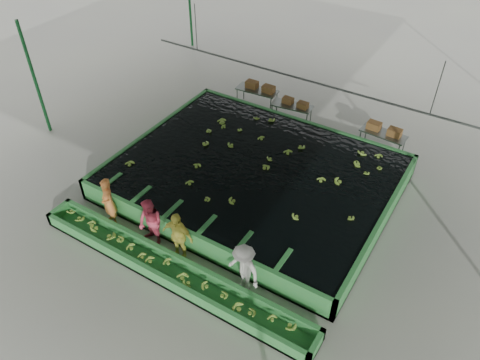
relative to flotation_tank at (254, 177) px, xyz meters
The scene contains 21 objects.
ground 1.57m from the flotation_tank, 90.00° to the right, with size 80.00×80.00×0.00m, color gray.
shed_roof 4.79m from the flotation_tank, 90.00° to the right, with size 20.00×22.00×0.04m, color gray.
shed_posts 2.54m from the flotation_tank, 90.00° to the right, with size 20.00×22.00×5.00m, color #175F2A, non-canonical shape.
flotation_tank is the anchor object (origin of this frame).
tank_water 0.40m from the flotation_tank, 90.00° to the right, with size 9.70×7.70×0.00m, color black.
sorting_trough 5.10m from the flotation_tank, 90.00° to the right, with size 10.00×1.00×0.50m, color #33863C, non-canonical shape.
cableway_rail 4.33m from the flotation_tank, 90.00° to the left, with size 0.08×0.08×14.00m, color #59605B.
rail_hanger_left 7.06m from the flotation_tank, 145.01° to the left, with size 0.04×0.04×2.00m, color #59605B.
rail_hanger_right 7.06m from the flotation_tank, 34.99° to the left, with size 0.04×0.04×2.00m, color #59605B.
worker_a 5.39m from the flotation_tank, 126.81° to the right, with size 0.69×0.45×1.88m, color orange.
worker_b 4.53m from the flotation_tank, 107.53° to the right, with size 0.89×0.69×1.83m, color #D03E57.
worker_c 4.34m from the flotation_tank, 93.44° to the right, with size 1.10×0.46×1.87m, color #D1CA46.
worker_d 4.84m from the flotation_tank, 63.10° to the right, with size 1.17×0.67×1.81m, color beige.
packing_table_left 5.94m from the flotation_tank, 119.26° to the left, with size 1.97×0.79×0.89m, color #59605B, non-canonical shape.
packing_table_mid 4.95m from the flotation_tank, 100.49° to the left, with size 1.84×0.74×0.84m, color #59605B, non-canonical shape.
packing_table_right 5.88m from the flotation_tank, 55.49° to the left, with size 1.87×0.75×0.85m, color #59605B, non-canonical shape.
box_stack_left 5.94m from the flotation_tank, 117.91° to the left, with size 1.45×0.40×0.31m, color brown, non-canonical shape.
box_stack_mid 5.00m from the flotation_tank, 98.96° to the left, with size 1.23×0.34×0.26m, color brown, non-canonical shape.
box_stack_right 5.93m from the flotation_tank, 56.09° to the left, with size 1.43×0.40×0.31m, color brown, non-canonical shape.
floating_bananas 0.89m from the flotation_tank, 90.00° to the left, with size 8.54×5.82×0.12m, color olive, non-canonical shape.
trough_bananas 5.10m from the flotation_tank, 90.00° to the right, with size 8.58×0.57×0.11m, color olive, non-canonical shape.
Camera 1 is at (6.77, -10.37, 11.67)m, focal length 35.00 mm.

